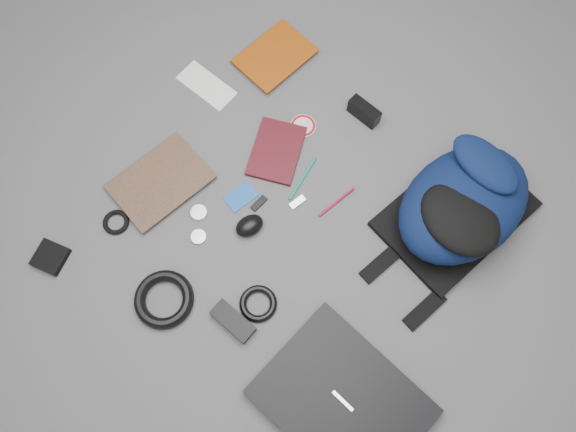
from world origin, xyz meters
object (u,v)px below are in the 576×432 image
Objects in this scene: backpack at (464,204)px; pouch at (50,257)px; laptop at (342,401)px; textbook_red at (256,40)px; mouse at (249,226)px; dvd_case at (276,151)px; compact_camera at (364,112)px; comic_book at (141,159)px; power_brick at (233,321)px.

backpack is 1.19m from pouch.
laptop is 1.17m from textbook_red.
backpack is at bearing 62.00° from mouse.
pouch is (-0.30, -0.67, 0.00)m from dvd_case.
dvd_case is at bearing 146.88° from laptop.
mouse is at bearing -90.83° from compact_camera.
backpack reaches higher than compact_camera.
backpack reaches higher than dvd_case.
mouse is 0.58m from pouch.
compact_camera reaches higher than laptop.
pouch is (-0.39, -0.42, -0.01)m from mouse.
textbook_red is at bearing 100.46° from comic_book.
backpack reaches higher than laptop.
textbook_red is 0.93m from power_brick.
backpack reaches higher than textbook_red.
comic_book is at bearing 91.21° from pouch.
laptop reaches higher than dvd_case.
mouse reaches higher than textbook_red.
laptop reaches higher than pouch.
textbook_red is 2.24× the size of compact_camera.
mouse is 0.28m from power_brick.
textbook_red is at bearing 147.69° from mouse.
power_brick is 1.49× the size of pouch.
comic_book is (-0.00, -0.56, -0.00)m from textbook_red.
laptop is 1.49× the size of comic_book.
laptop is 1.74× the size of textbook_red.
dvd_case is (-0.59, 0.47, -0.01)m from laptop.
backpack is at bearing 0.02° from textbook_red.
textbook_red is (-0.85, 0.11, -0.08)m from backpack.
mouse is 0.99× the size of pouch.
dvd_case is 1.91× the size of compact_camera.
mouse is at bearing 47.23° from pouch.
pouch is (-0.85, -0.83, -0.09)m from backpack.
laptop is 0.92m from comic_book.
backpack is at bearing 99.40° from laptop.
backpack is at bearing 66.55° from power_brick.
power_brick is at bearing -104.76° from backpack.
backpack is 0.64m from laptop.
comic_book reaches higher than dvd_case.
backpack is 3.67× the size of power_brick.
backpack is 0.86m from textbook_red.
backpack reaches higher than comic_book.
power_brick is (-0.31, -0.65, -0.08)m from backpack.
pouch is at bearing -162.23° from laptop.
textbook_red is 0.44m from compact_camera.
textbook_red is at bearing 115.07° from dvd_case.
backpack reaches higher than power_brick.
mouse is (-0.50, 0.23, 0.00)m from laptop.
mouse is at bearing -44.89° from textbook_red.
laptop is 0.36m from power_brick.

